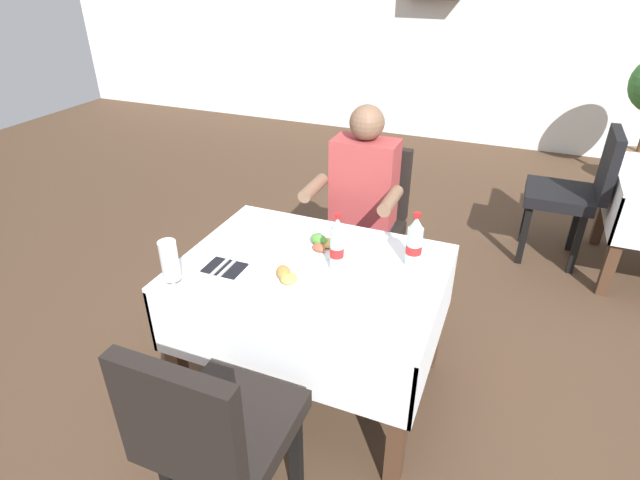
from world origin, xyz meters
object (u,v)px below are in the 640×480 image
at_px(main_dining_table, 312,295).
at_px(plate_near_camera, 282,281).
at_px(plate_far_diner, 322,244).
at_px(cola_bottle_secondary, 337,246).
at_px(chair_far_diner_seat, 366,220).
at_px(chair_near_camera_side, 215,431).
at_px(cola_bottle_primary, 414,243).
at_px(background_chair_left, 575,189).
at_px(napkin_cutlery_set, 225,268).
at_px(beer_glass_left, 170,262).
at_px(seated_diner_far, 360,204).

relative_size(main_dining_table, plate_near_camera, 5.00).
xyz_separation_m(plate_far_diner, cola_bottle_secondary, (0.13, -0.16, 0.10)).
height_order(chair_far_diner_seat, chair_near_camera_side, same).
relative_size(cola_bottle_primary, background_chair_left, 0.27).
bearing_deg(chair_far_diner_seat, napkin_cutlery_set, -109.27).
bearing_deg(beer_glass_left, plate_near_camera, 22.49).
relative_size(main_dining_table, background_chair_left, 1.21).
distance_m(main_dining_table, plate_near_camera, 0.27).
distance_m(chair_near_camera_side, plate_far_diner, 1.01).
relative_size(seated_diner_far, plate_near_camera, 5.35).
bearing_deg(seated_diner_far, napkin_cutlery_set, -111.04).
bearing_deg(plate_far_diner, napkin_cutlery_set, -134.63).
relative_size(cola_bottle_primary, napkin_cutlery_set, 1.37).
xyz_separation_m(chair_near_camera_side, napkin_cutlery_set, (-0.35, 0.66, 0.17)).
height_order(seated_diner_far, cola_bottle_primary, seated_diner_far).
bearing_deg(background_chair_left, main_dining_table, -122.88).
relative_size(chair_far_diner_seat, seated_diner_far, 0.77).
height_order(plate_near_camera, cola_bottle_primary, cola_bottle_primary).
height_order(chair_far_diner_seat, beer_glass_left, chair_far_diner_seat).
xyz_separation_m(cola_bottle_primary, napkin_cutlery_set, (-0.77, -0.35, -0.11)).
relative_size(main_dining_table, cola_bottle_secondary, 4.26).
xyz_separation_m(napkin_cutlery_set, background_chair_left, (1.53, 1.99, -0.17)).
distance_m(chair_near_camera_side, plate_near_camera, 0.67).
bearing_deg(plate_near_camera, background_chair_left, 58.45).
distance_m(chair_far_diner_seat, cola_bottle_secondary, 0.88).
bearing_deg(cola_bottle_secondary, background_chair_left, 59.60).
relative_size(plate_far_diner, background_chair_left, 0.26).
xyz_separation_m(beer_glass_left, napkin_cutlery_set, (0.13, 0.19, -0.11)).
relative_size(chair_far_diner_seat, chair_near_camera_side, 1.00).
bearing_deg(cola_bottle_primary, main_dining_table, -156.97).
xyz_separation_m(main_dining_table, plate_near_camera, (-0.06, -0.19, 0.18)).
bearing_deg(beer_glass_left, main_dining_table, 37.05).
bearing_deg(cola_bottle_primary, background_chair_left, 65.20).
bearing_deg(cola_bottle_primary, napkin_cutlery_set, -155.64).
bearing_deg(beer_glass_left, chair_near_camera_side, -44.08).
bearing_deg(plate_far_diner, background_chair_left, 54.18).
relative_size(chair_near_camera_side, plate_far_diner, 3.83).
distance_m(plate_near_camera, beer_glass_left, 0.47).
height_order(chair_far_diner_seat, cola_bottle_secondary, cola_bottle_secondary).
relative_size(seated_diner_far, beer_glass_left, 5.96).
xyz_separation_m(main_dining_table, plate_far_diner, (-0.02, 0.17, 0.18)).
relative_size(seated_diner_far, cola_bottle_secondary, 4.56).
bearing_deg(plate_near_camera, seated_diner_far, 86.91).
height_order(chair_far_diner_seat, background_chair_left, same).
relative_size(seated_diner_far, background_chair_left, 1.30).
bearing_deg(cola_bottle_primary, beer_glass_left, -148.97).
xyz_separation_m(chair_far_diner_seat, chair_near_camera_side, (-0.00, -1.66, 0.00)).
height_order(plate_far_diner, beer_glass_left, beer_glass_left).
relative_size(plate_near_camera, cola_bottle_secondary, 0.85).
bearing_deg(background_chair_left, plate_far_diner, -125.82).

